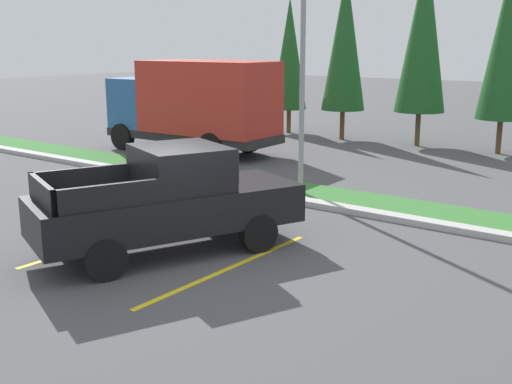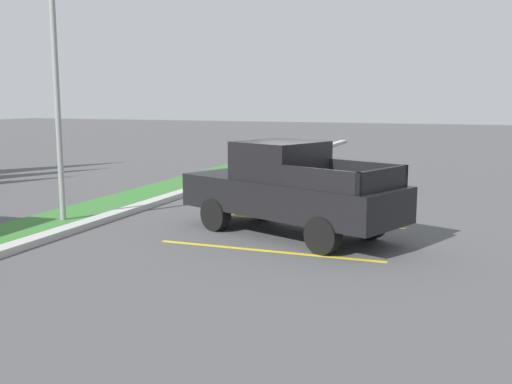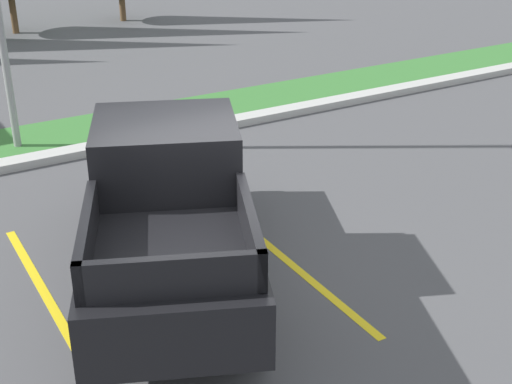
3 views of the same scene
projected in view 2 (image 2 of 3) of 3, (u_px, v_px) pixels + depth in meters
ground_plane at (303, 231)px, 13.74m from camera, size 120.00×120.00×0.00m
parking_line_near at (267, 251)px, 11.98m from camera, size 0.12×4.80×0.01m
parking_line_far at (308, 221)px, 14.85m from camera, size 0.12×4.80×0.01m
curb_strip at (118, 214)px, 15.45m from camera, size 56.00×0.40×0.15m
grass_median at (83, 213)px, 15.84m from camera, size 56.00×1.80×0.06m
pickup_truck_main at (289, 189)px, 13.29m from camera, size 3.76×5.54×2.10m
street_light at (59, 46)px, 14.08m from camera, size 0.24×1.49×7.44m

